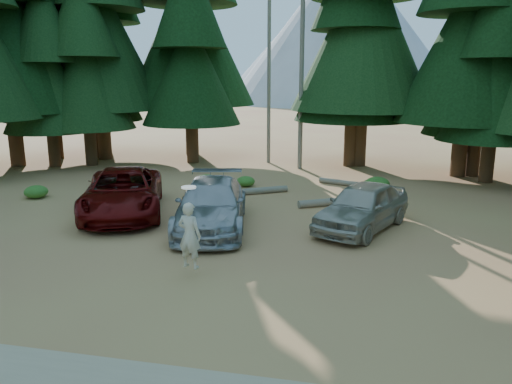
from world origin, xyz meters
TOP-DOWN VIEW (x-y plane):
  - ground at (0.00, 0.00)m, footprint 160.00×160.00m
  - forest_belt_north at (0.00, 15.00)m, footprint 36.00×7.00m
  - snag_front at (0.80, 14.50)m, footprint 0.24×0.24m
  - snag_back at (-1.20, 16.00)m, footprint 0.20×0.20m
  - mountain_peak at (-2.59, 88.23)m, footprint 48.00×50.00m
  - red_pickup at (-4.28, 4.09)m, footprint 4.62×6.36m
  - silver_minivan_center at (-0.66, 3.13)m, footprint 3.24×5.70m
  - silver_minivan_right at (4.16, 4.04)m, footprint 3.45×4.81m
  - frisbee_player at (0.03, -0.93)m, footprint 0.67×0.51m
  - log_left at (-0.65, 7.87)m, footprint 3.33×2.21m
  - log_mid at (3.61, 10.50)m, footprint 2.89×1.34m
  - log_right at (3.77, 7.31)m, footprint 4.05×2.49m
  - shrub_far_left at (-5.52, 8.27)m, footprint 1.02×1.02m
  - shrub_left at (-1.03, 9.52)m, footprint 0.83×0.83m
  - shrub_center_left at (-2.65, 8.77)m, footprint 1.11×1.11m
  - shrub_center_right at (-1.48, 6.84)m, footprint 1.02×1.02m
  - shrub_right at (4.79, 10.00)m, footprint 1.06×1.06m
  - shrub_far_right at (4.65, 8.95)m, footprint 1.24×1.24m
  - shrub_edge_west at (-8.92, 5.57)m, footprint 0.94×0.94m

SIDE VIEW (x-z plane):
  - ground at x=0.00m, z-range 0.00..0.00m
  - forest_belt_north at x=0.00m, z-range -11.00..11.00m
  - log_mid at x=3.61m, z-range 0.00..0.25m
  - log_left at x=-0.65m, z-range 0.00..0.27m
  - log_right at x=3.77m, z-range 0.00..0.29m
  - shrub_left at x=-1.03m, z-range 0.00..0.46m
  - shrub_edge_west at x=-8.92m, z-range 0.00..0.52m
  - shrub_center_right at x=-1.48m, z-range 0.00..0.56m
  - shrub_far_left at x=-5.52m, z-range 0.00..0.56m
  - shrub_right at x=4.79m, z-range 0.00..0.58m
  - shrub_center_left at x=-2.65m, z-range 0.00..0.61m
  - shrub_far_right at x=4.65m, z-range 0.00..0.68m
  - silver_minivan_right at x=4.16m, z-range 0.00..1.52m
  - silver_minivan_center at x=-0.66m, z-range 0.00..1.56m
  - red_pickup at x=-4.28m, z-range 0.00..1.61m
  - frisbee_player at x=0.03m, z-range 0.07..2.12m
  - snag_back at x=-1.20m, z-range 0.00..10.00m
  - snag_front at x=0.80m, z-range 0.00..12.00m
  - mountain_peak at x=-2.59m, z-range -1.29..26.71m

